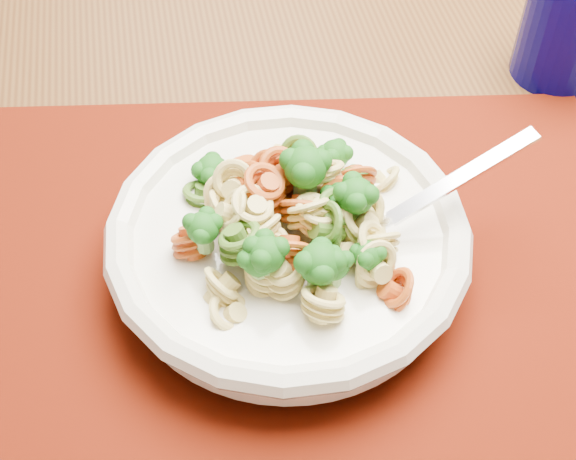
{
  "coord_description": "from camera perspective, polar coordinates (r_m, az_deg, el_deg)",
  "views": [
    {
      "loc": [
        -0.04,
        -0.99,
        1.24
      ],
      "look_at": [
        -0.05,
        -0.64,
        0.83
      ],
      "focal_mm": 50.0,
      "sensor_mm": 36.0,
      "label": 1
    }
  ],
  "objects": [
    {
      "name": "pasta_broccoli_heap",
      "position": [
        0.53,
        0.0,
        0.42
      ],
      "size": [
        0.21,
        0.21,
        0.06
      ],
      "primitive_type": null,
      "color": "#D5C169",
      "rests_on": "pasta_bowl"
    },
    {
      "name": "pasta_bowl",
      "position": [
        0.54,
        -0.0,
        -0.76
      ],
      "size": [
        0.25,
        0.25,
        0.05
      ],
      "color": "white",
      "rests_on": "placemat"
    },
    {
      "name": "fork",
      "position": [
        0.52,
        4.98,
        -0.62
      ],
      "size": [
        0.18,
        0.1,
        0.08
      ],
      "primitive_type": null,
      "rotation": [
        0.0,
        -0.35,
        0.44
      ],
      "color": "silver",
      "rests_on": "pasta_bowl"
    },
    {
      "name": "tumbler",
      "position": [
        0.73,
        19.27,
        13.57
      ],
      "size": [
        0.08,
        0.08,
        0.1
      ],
      "primitive_type": "cylinder",
      "color": "#040457",
      "rests_on": "dining_table"
    },
    {
      "name": "dining_table",
      "position": [
        0.72,
        3.27,
        -3.0
      ],
      "size": [
        1.44,
        1.08,
        0.79
      ],
      "rotation": [
        0.0,
        0.0,
        0.21
      ],
      "color": "#583718",
      "rests_on": "ground"
    },
    {
      "name": "placemat",
      "position": [
        0.56,
        0.7,
        -3.74
      ],
      "size": [
        0.51,
        0.41,
        0.0
      ],
      "primitive_type": "cube",
      "rotation": [
        0.0,
        0.0,
        0.06
      ],
      "color": "#551103",
      "rests_on": "dining_table"
    }
  ]
}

